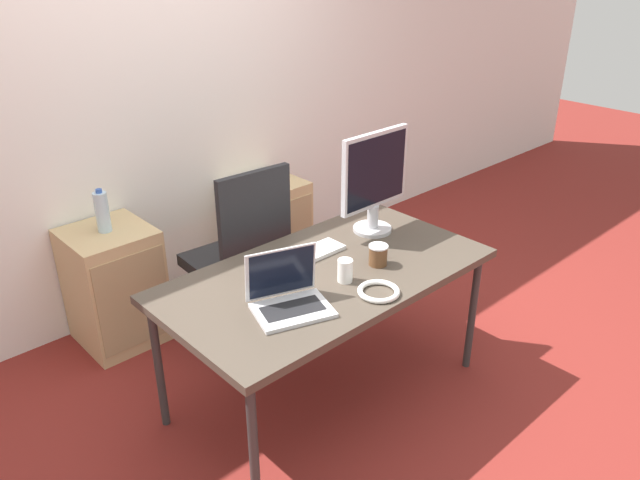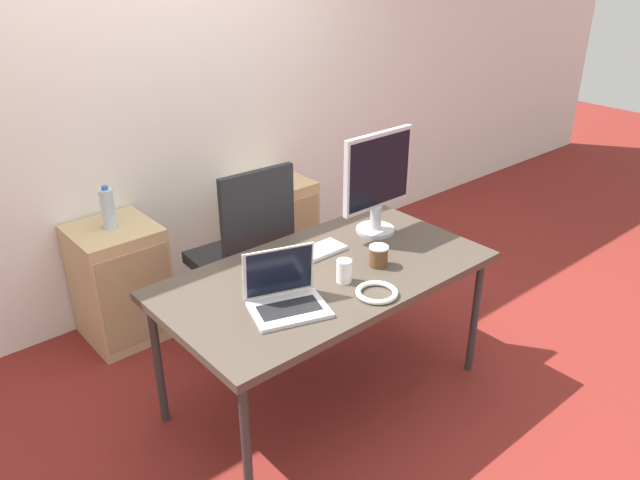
{
  "view_description": "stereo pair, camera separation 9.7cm",
  "coord_description": "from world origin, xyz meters",
  "px_view_note": "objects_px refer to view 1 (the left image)",
  "views": [
    {
      "loc": [
        -1.78,
        -1.89,
        2.17
      ],
      "look_at": [
        0.0,
        0.04,
        0.88
      ],
      "focal_mm": 35.0,
      "sensor_mm": 36.0,
      "label": 1
    },
    {
      "loc": [
        -1.71,
        -1.95,
        2.17
      ],
      "look_at": [
        0.0,
        0.04,
        0.88
      ],
      "focal_mm": 35.0,
      "sensor_mm": 36.0,
      "label": 2
    }
  ],
  "objects_px": {
    "laptop_center": "(289,297)",
    "keyboard": "(306,256)",
    "coffee_cup_brown": "(378,255)",
    "cable_coil": "(379,291)",
    "cabinet_right": "(267,230)",
    "monitor": "(374,180)",
    "office_chair": "(240,272)",
    "cabinet_left": "(115,286)",
    "coffee_cup_white": "(345,271)",
    "water_bottle": "(102,212)"
  },
  "relations": [
    {
      "from": "laptop_center",
      "to": "keyboard",
      "type": "height_order",
      "value": "laptop_center"
    },
    {
      "from": "keyboard",
      "to": "coffee_cup_brown",
      "type": "distance_m",
      "value": 0.36
    },
    {
      "from": "keyboard",
      "to": "cable_coil",
      "type": "bearing_deg",
      "value": -89.02
    },
    {
      "from": "coffee_cup_brown",
      "to": "cable_coil",
      "type": "relative_size",
      "value": 0.54
    },
    {
      "from": "cable_coil",
      "to": "cabinet_right",
      "type": "bearing_deg",
      "value": 70.31
    },
    {
      "from": "monitor",
      "to": "coffee_cup_brown",
      "type": "height_order",
      "value": "monitor"
    },
    {
      "from": "office_chair",
      "to": "cabinet_right",
      "type": "relative_size",
      "value": 1.53
    },
    {
      "from": "office_chair",
      "to": "laptop_center",
      "type": "height_order",
      "value": "office_chair"
    },
    {
      "from": "cabinet_left",
      "to": "coffee_cup_white",
      "type": "bearing_deg",
      "value": -67.56
    },
    {
      "from": "laptop_center",
      "to": "coffee_cup_white",
      "type": "distance_m",
      "value": 0.34
    },
    {
      "from": "cabinet_right",
      "to": "monitor",
      "type": "height_order",
      "value": "monitor"
    },
    {
      "from": "laptop_center",
      "to": "keyboard",
      "type": "xyz_separation_m",
      "value": [
        0.36,
        0.29,
        -0.04
      ]
    },
    {
      "from": "keyboard",
      "to": "coffee_cup_brown",
      "type": "height_order",
      "value": "coffee_cup_brown"
    },
    {
      "from": "monitor",
      "to": "office_chair",
      "type": "bearing_deg",
      "value": 128.11
    },
    {
      "from": "office_chair",
      "to": "coffee_cup_white",
      "type": "relative_size",
      "value": 9.84
    },
    {
      "from": "water_bottle",
      "to": "coffee_cup_white",
      "type": "xyz_separation_m",
      "value": [
        0.55,
        -1.32,
        -0.03
      ]
    },
    {
      "from": "coffee_cup_brown",
      "to": "cable_coil",
      "type": "distance_m",
      "value": 0.28
    },
    {
      "from": "water_bottle",
      "to": "cabinet_right",
      "type": "bearing_deg",
      "value": -0.11
    },
    {
      "from": "cabinet_right",
      "to": "coffee_cup_brown",
      "type": "xyz_separation_m",
      "value": [
        -0.34,
        -1.31,
        0.43
      ]
    },
    {
      "from": "water_bottle",
      "to": "coffee_cup_white",
      "type": "bearing_deg",
      "value": -67.59
    },
    {
      "from": "cable_coil",
      "to": "keyboard",
      "type": "bearing_deg",
      "value": 90.98
    },
    {
      "from": "water_bottle",
      "to": "cabinet_left",
      "type": "bearing_deg",
      "value": -90.0
    },
    {
      "from": "cabinet_right",
      "to": "coffee_cup_brown",
      "type": "height_order",
      "value": "coffee_cup_brown"
    },
    {
      "from": "office_chair",
      "to": "coffee_cup_brown",
      "type": "relative_size",
      "value": 10.51
    },
    {
      "from": "laptop_center",
      "to": "coffee_cup_white",
      "type": "xyz_separation_m",
      "value": [
        0.34,
        -0.0,
        0.0
      ]
    },
    {
      "from": "cabinet_left",
      "to": "water_bottle",
      "type": "bearing_deg",
      "value": 90.0
    },
    {
      "from": "cabinet_left",
      "to": "laptop_center",
      "type": "distance_m",
      "value": 1.4
    },
    {
      "from": "water_bottle",
      "to": "cable_coil",
      "type": "bearing_deg",
      "value": -69.11
    },
    {
      "from": "cable_coil",
      "to": "coffee_cup_brown",
      "type": "bearing_deg",
      "value": 43.25
    },
    {
      "from": "monitor",
      "to": "coffee_cup_white",
      "type": "height_order",
      "value": "monitor"
    },
    {
      "from": "coffee_cup_brown",
      "to": "office_chair",
      "type": "bearing_deg",
      "value": 103.11
    },
    {
      "from": "cabinet_left",
      "to": "cable_coil",
      "type": "height_order",
      "value": "cable_coil"
    },
    {
      "from": "water_bottle",
      "to": "cable_coil",
      "type": "height_order",
      "value": "water_bottle"
    },
    {
      "from": "cabinet_left",
      "to": "monitor",
      "type": "relative_size",
      "value": 1.28
    },
    {
      "from": "keyboard",
      "to": "cabinet_left",
      "type": "bearing_deg",
      "value": 118.88
    },
    {
      "from": "cable_coil",
      "to": "laptop_center",
      "type": "bearing_deg",
      "value": 153.33
    },
    {
      "from": "water_bottle",
      "to": "coffee_cup_white",
      "type": "relative_size",
      "value": 2.25
    },
    {
      "from": "laptop_center",
      "to": "keyboard",
      "type": "distance_m",
      "value": 0.47
    },
    {
      "from": "cabinet_left",
      "to": "keyboard",
      "type": "relative_size",
      "value": 1.64
    },
    {
      "from": "office_chair",
      "to": "water_bottle",
      "type": "distance_m",
      "value": 0.83
    },
    {
      "from": "monitor",
      "to": "keyboard",
      "type": "distance_m",
      "value": 0.55
    },
    {
      "from": "keyboard",
      "to": "cable_coil",
      "type": "relative_size",
      "value": 2.24
    },
    {
      "from": "cabinet_left",
      "to": "coffee_cup_white",
      "type": "distance_m",
      "value": 1.49
    },
    {
      "from": "cabinet_left",
      "to": "keyboard",
      "type": "xyz_separation_m",
      "value": [
        0.57,
        -1.03,
        0.39
      ]
    },
    {
      "from": "coffee_cup_brown",
      "to": "water_bottle",
      "type": "bearing_deg",
      "value": 120.52
    },
    {
      "from": "office_chair",
      "to": "cable_coil",
      "type": "height_order",
      "value": "office_chair"
    },
    {
      "from": "office_chair",
      "to": "cable_coil",
      "type": "relative_size",
      "value": 5.63
    },
    {
      "from": "monitor",
      "to": "coffee_cup_white",
      "type": "xyz_separation_m",
      "value": [
        -0.49,
        -0.29,
        -0.24
      ]
    },
    {
      "from": "monitor",
      "to": "cable_coil",
      "type": "bearing_deg",
      "value": -134.71
    },
    {
      "from": "keyboard",
      "to": "coffee_cup_brown",
      "type": "xyz_separation_m",
      "value": [
        0.21,
        -0.29,
        0.04
      ]
    }
  ]
}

